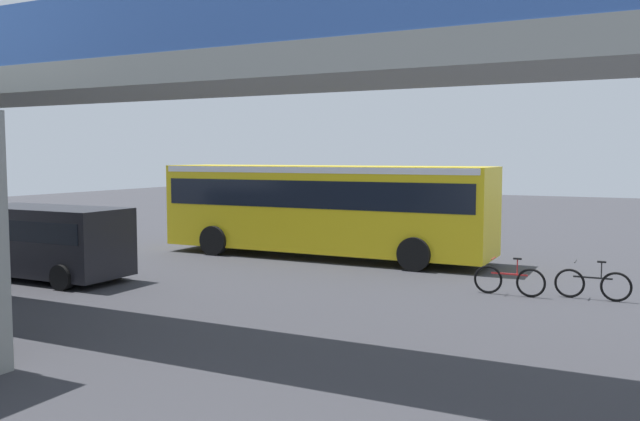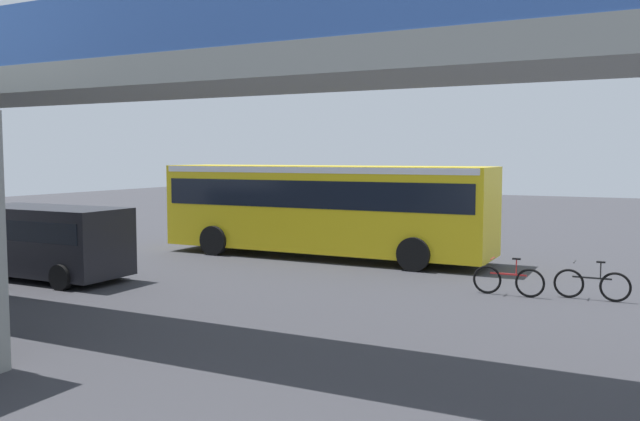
{
  "view_description": "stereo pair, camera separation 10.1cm",
  "coord_description": "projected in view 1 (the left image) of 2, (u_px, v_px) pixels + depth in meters",
  "views": [
    {
      "loc": [
        -9.76,
        20.9,
        3.48
      ],
      "look_at": [
        0.47,
        0.35,
        1.6
      ],
      "focal_mm": 37.32,
      "sensor_mm": 36.0,
      "label": 1
    },
    {
      "loc": [
        -9.85,
        20.85,
        3.48
      ],
      "look_at": [
        0.47,
        0.35,
        1.6
      ],
      "focal_mm": 37.32,
      "sensor_mm": 36.0,
      "label": 2
    }
  ],
  "objects": [
    {
      "name": "lane_dash_left",
      "position": [
        368.0,
        246.0,
        25.87
      ],
      "size": [
        2.0,
        0.2,
        0.01
      ],
      "primitive_type": "cube",
      "color": "silver",
      "rests_on": "ground"
    },
    {
      "name": "pedestrian_overpass",
      "position": [
        100.0,
        98.0,
        13.05
      ],
      "size": [
        31.09,
        2.6,
        6.25
      ],
      "color": "gray",
      "rests_on": "ground"
    },
    {
      "name": "lane_dash_leftmost",
      "position": [
        470.0,
        252.0,
        24.09
      ],
      "size": [
        2.0,
        0.2,
        0.01
      ],
      "primitive_type": "cube",
      "color": "silver",
      "rests_on": "ground"
    },
    {
      "name": "lane_dash_centre",
      "position": [
        279.0,
        240.0,
        27.64
      ],
      "size": [
        2.0,
        0.2,
        0.01
      ],
      "primitive_type": "cube",
      "color": "silver",
      "rests_on": "ground"
    },
    {
      "name": "traffic_sign",
      "position": [
        223.0,
        193.0,
        28.46
      ],
      "size": [
        0.08,
        0.6,
        2.8
      ],
      "color": "slate",
      "rests_on": "ground"
    },
    {
      "name": "ground",
      "position": [
        336.0,
        256.0,
        23.26
      ],
      "size": [
        80.0,
        80.0,
        0.0
      ],
      "primitive_type": "plane",
      "color": "#38383D"
    },
    {
      "name": "city_bus",
      "position": [
        324.0,
        203.0,
        22.76
      ],
      "size": [
        11.54,
        2.85,
        3.15
      ],
      "color": "yellow",
      "rests_on": "ground"
    },
    {
      "name": "bicycle_red",
      "position": [
        509.0,
        281.0,
        16.61
      ],
      "size": [
        1.77,
        0.44,
        0.96
      ],
      "color": "black",
      "rests_on": "ground"
    },
    {
      "name": "bicycle_black",
      "position": [
        593.0,
        284.0,
        16.12
      ],
      "size": [
        1.77,
        0.44,
        0.96
      ],
      "color": "black",
      "rests_on": "ground"
    },
    {
      "name": "parked_van",
      "position": [
        48.0,
        238.0,
        18.73
      ],
      "size": [
        4.8,
        2.17,
        2.05
      ],
      "color": "black",
      "rests_on": "ground"
    }
  ]
}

